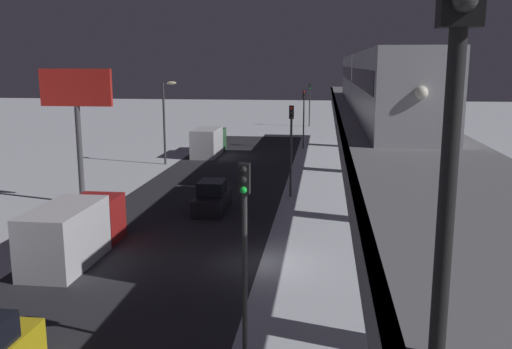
# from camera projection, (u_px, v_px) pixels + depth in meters

# --- Properties ---
(ground_plane) EXTENTS (240.00, 240.00, 0.00)m
(ground_plane) POSITION_uv_depth(u_px,v_px,m) (259.00, 262.00, 26.28)
(ground_plane) COLOR silver
(avenue_asphalt) EXTENTS (11.00, 92.41, 0.01)m
(avenue_asphalt) POSITION_uv_depth(u_px,v_px,m) (147.00, 258.00, 26.93)
(avenue_asphalt) COLOR #28282D
(avenue_asphalt) RESTS_ON ground_plane
(elevated_railway) EXTENTS (5.00, 92.41, 6.41)m
(elevated_railway) POSITION_uv_depth(u_px,v_px,m) (393.00, 149.00, 24.49)
(elevated_railway) COLOR slate
(elevated_railway) RESTS_ON ground_plane
(subway_train) EXTENTS (2.94, 36.87, 3.40)m
(subway_train) POSITION_uv_depth(u_px,v_px,m) (374.00, 80.00, 36.08)
(subway_train) COLOR #B7BABF
(subway_train) RESTS_ON elevated_railway
(rail_signal) EXTENTS (0.36, 0.41, 4.00)m
(rail_signal) POSITION_uv_depth(u_px,v_px,m) (456.00, 72.00, 4.86)
(rail_signal) COLOR black
(rail_signal) RESTS_ON elevated_railway
(sedan_black) EXTENTS (1.80, 4.28, 1.97)m
(sedan_black) POSITION_uv_depth(u_px,v_px,m) (212.00, 199.00, 35.30)
(sedan_black) COLOR black
(sedan_black) RESTS_ON ground_plane
(box_truck) EXTENTS (2.40, 7.40, 2.80)m
(box_truck) POSITION_uv_depth(u_px,v_px,m) (74.00, 231.00, 26.63)
(box_truck) COLOR #A51E1E
(box_truck) RESTS_ON ground_plane
(delivery_van) EXTENTS (2.40, 7.40, 2.80)m
(delivery_van) POSITION_uv_depth(u_px,v_px,m) (209.00, 142.00, 57.24)
(delivery_van) COLOR #2D6038
(delivery_van) RESTS_ON ground_plane
(traffic_light_near) EXTENTS (0.32, 0.44, 6.40)m
(traffic_light_near) POSITION_uv_depth(u_px,v_px,m) (245.00, 237.00, 16.40)
(traffic_light_near) COLOR #2D2D2D
(traffic_light_near) RESTS_ON ground_plane
(traffic_light_mid) EXTENTS (0.32, 0.44, 6.40)m
(traffic_light_mid) POSITION_uv_depth(u_px,v_px,m) (291.00, 138.00, 38.53)
(traffic_light_mid) COLOR #2D2D2D
(traffic_light_mid) RESTS_ON ground_plane
(traffic_light_far) EXTENTS (0.32, 0.44, 6.40)m
(traffic_light_far) POSITION_uv_depth(u_px,v_px,m) (304.00, 111.00, 60.66)
(traffic_light_far) COLOR #2D2D2D
(traffic_light_far) RESTS_ON ground_plane
(traffic_light_distant) EXTENTS (0.32, 0.44, 6.40)m
(traffic_light_distant) POSITION_uv_depth(u_px,v_px,m) (310.00, 98.00, 82.79)
(traffic_light_distant) COLOR #2D2D2D
(traffic_light_distant) RESTS_ON ground_plane
(commercial_billboard) EXTENTS (4.80, 0.36, 8.90)m
(commercial_billboard) POSITION_uv_depth(u_px,v_px,m) (77.00, 101.00, 36.17)
(commercial_billboard) COLOR #4C4C51
(commercial_billboard) RESTS_ON ground_plane
(street_lamp_far) EXTENTS (1.35, 0.44, 7.65)m
(street_lamp_far) POSITION_uv_depth(u_px,v_px,m) (166.00, 113.00, 51.06)
(street_lamp_far) COLOR #38383D
(street_lamp_far) RESTS_ON ground_plane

